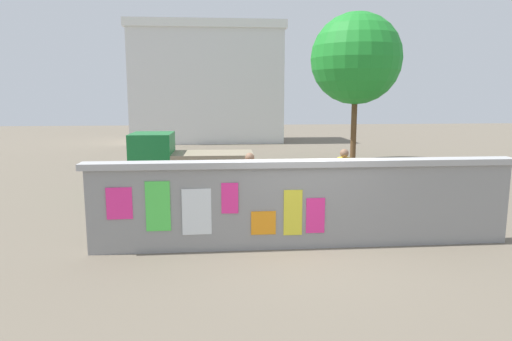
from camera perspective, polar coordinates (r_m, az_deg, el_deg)
ground at (r=16.85m, az=0.75°, el=-0.70°), size 60.00×60.00×0.00m
poster_wall at (r=8.91m, az=6.00°, el=-4.05°), size 8.42×0.42×1.73m
auto_rickshaw_truck at (r=13.86m, az=-8.74°, el=0.77°), size 3.63×1.58×1.85m
motorcycle at (r=10.22m, az=-8.70°, el=-4.81°), size 1.89×0.59×0.87m
bicycle_near at (r=12.82m, az=5.60°, el=-2.30°), size 1.69×0.45×0.95m
bicycle_far at (r=11.02m, az=18.34°, el=-4.68°), size 1.70×0.44×0.95m
person_walking at (r=11.77m, az=10.94°, el=-0.39°), size 0.46×0.46×1.62m
person_bystander at (r=10.79m, az=-0.79°, el=-1.11°), size 0.44×0.44×1.62m
tree_roadside at (r=20.56m, az=12.44°, el=13.51°), size 3.91×3.91×6.47m
building_background at (r=29.92m, az=-6.12°, el=10.83°), size 9.67×4.50×7.42m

